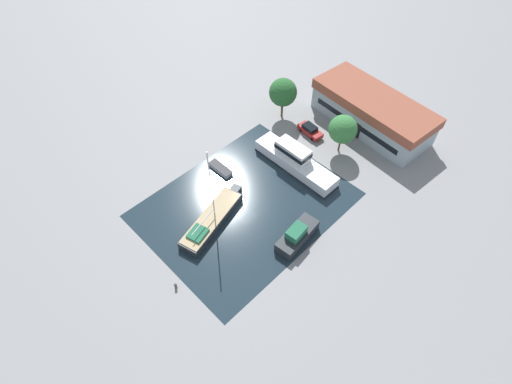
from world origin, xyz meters
The scene contains 11 objects.
ground_plane centered at (0.00, 0.00, 0.00)m, with size 440.00×440.00×0.00m, color gray.
water_canal centered at (0.00, 0.00, 0.00)m, with size 20.81×26.40×0.01m, color #1E2D38.
warehouse_building centered at (2.25, 25.47, 2.71)m, with size 20.10×9.69×5.35m.
quay_tree_near_building centered at (2.39, 17.30, 4.22)m, with size 4.19×4.19×6.32m.
quay_tree_by_water centered at (-9.28, 17.20, 4.64)m, with size 4.42×4.42×6.86m.
parked_car centered at (-3.11, 17.06, 0.79)m, with size 4.44×2.20×1.55m.
sailboat_moored centered at (-0.94, -5.08, 0.70)m, with size 5.50×11.99×12.25m.
motor_cruiser centered at (-0.06, 9.94, 1.39)m, with size 13.67×3.39×3.84m.
small_dinghy centered at (-7.15, 1.85, 0.32)m, with size 3.95×1.39×0.61m.
cabin_boat centered at (8.58, 0.67, 0.97)m, with size 3.03×6.65×2.60m.
mooring_bollard centered at (3.09, -14.17, 0.44)m, with size 0.33×0.33×0.83m.
Camera 1 is at (24.59, -22.51, 42.54)m, focal length 28.00 mm.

